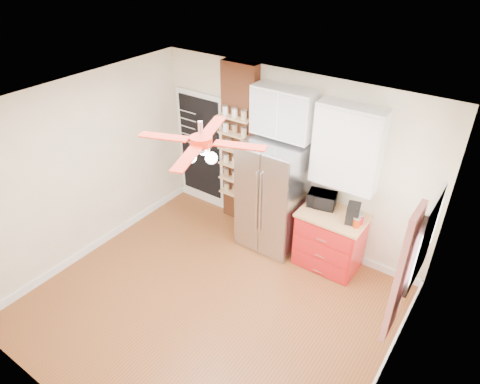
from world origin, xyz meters
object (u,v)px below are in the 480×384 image
Objects in this scene: canister_left at (357,223)px; pantry_jar_oats at (228,143)px; red_cabinet at (330,240)px; coffee_maker at (353,213)px; ceiling_fan at (201,142)px; toaster_oven at (322,199)px; fridge at (272,196)px.

canister_left is 2.32m from pantry_jar_oats.
red_cabinet is 3.30× the size of coffee_maker.
toaster_oven is at bearing 69.06° from ceiling_fan.
red_cabinet is at bearing -36.04° from toaster_oven.
toaster_oven is at bearing 11.76° from fridge.
toaster_oven is at bearing 152.76° from coffee_maker.
toaster_oven is (-0.24, 0.10, 0.56)m from red_cabinet.
pantry_jar_oats reaches higher than red_cabinet.
ceiling_fan is 4.91× the size of coffee_maker.
pantry_jar_oats reaches higher than canister_left.
toaster_oven is 0.53m from coffee_maker.
coffee_maker reaches higher than canister_left.
coffee_maker reaches higher than red_cabinet.
canister_left is at bearing -14.11° from red_cabinet.
coffee_maker is 0.14m from canister_left.
toaster_oven reaches higher than red_cabinet.
toaster_oven is 1.72m from pantry_jar_oats.
toaster_oven is (0.68, 1.78, -1.41)m from ceiling_fan.
toaster_oven is 1.38× the size of coffee_maker.
toaster_oven reaches higher than canister_left.
fridge is 1.06m from red_cabinet.
ceiling_fan is 3.56× the size of toaster_oven.
ceiling_fan is 2.47m from coffee_maker.
fridge reaches higher than toaster_oven.
fridge is at bearing 178.16° from canister_left.
pantry_jar_oats is (-2.27, 0.20, 0.47)m from canister_left.
fridge is 1.86× the size of red_cabinet.
canister_left is at bearing -5.00° from pantry_jar_oats.
red_cabinet is 0.65m from coffee_maker.
ceiling_fan is (-0.92, -1.68, 1.97)m from red_cabinet.
toaster_oven is 0.64m from canister_left.
fridge is 6.14× the size of coffee_maker.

